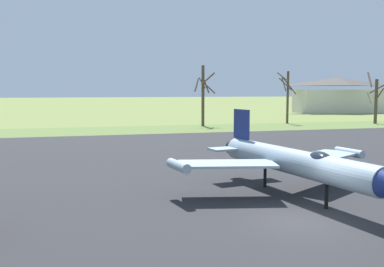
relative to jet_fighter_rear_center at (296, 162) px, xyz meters
name	(u,v)px	position (x,y,z in m)	size (l,w,h in m)	color
ground_plane	(303,222)	(-1.56, -3.59, -1.84)	(600.00, 600.00, 0.00)	olive
asphalt_apron	(205,166)	(-1.56, 10.01, -1.82)	(109.78, 45.32, 0.05)	#28282B
grass_verge_strip	(142,130)	(-1.56, 38.67, -1.81)	(169.78, 12.00, 0.06)	#5A6F37
jet_fighter_rear_center	(296,162)	(0.00, 0.00, 0.00)	(11.43, 13.30, 4.20)	#8EA3B2
bare_tree_left_of_center	(203,93)	(8.04, 42.43, 3.00)	(3.25, 3.39, 8.86)	brown
bare_tree_center	(287,94)	(22.07, 43.48, 2.80)	(2.34, 2.37, 8.23)	brown
bare_tree_right_of_center	(376,98)	(35.24, 39.60, 2.16)	(3.30, 2.60, 8.10)	brown
visitor_building	(338,96)	(49.31, 70.85, 2.11)	(20.89, 10.81, 8.17)	beige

